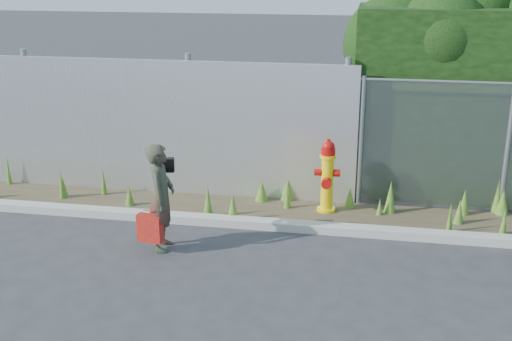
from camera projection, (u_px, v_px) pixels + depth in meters
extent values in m
plane|color=#343336|center=(260.00, 289.00, 7.55)|extent=(80.00, 80.00, 0.00)
cube|color=#B0AC9F|center=(281.00, 225.00, 9.22)|extent=(16.00, 0.22, 0.12)
cube|color=#493E29|center=(287.00, 213.00, 9.79)|extent=(16.00, 1.20, 0.01)
cone|color=#437122|center=(104.00, 182.00, 10.49)|extent=(0.10, 0.10, 0.46)
cone|color=#437122|center=(61.00, 185.00, 10.31)|extent=(0.09, 0.09, 0.49)
cone|color=#437122|center=(464.00, 203.00, 9.67)|extent=(0.17, 0.17, 0.40)
cone|color=#437122|center=(350.00, 198.00, 9.96)|extent=(0.16, 0.16, 0.33)
cone|color=#437122|center=(503.00, 203.00, 9.67)|extent=(0.20, 0.20, 0.41)
cone|color=#437122|center=(205.00, 186.00, 10.58)|extent=(0.09, 0.09, 0.29)
cone|color=#437122|center=(390.00, 198.00, 9.72)|extent=(0.18, 0.18, 0.51)
cone|color=#437122|center=(450.00, 218.00, 9.02)|extent=(0.09, 0.09, 0.46)
cone|color=#437122|center=(233.00, 208.00, 9.44)|extent=(0.18, 0.18, 0.42)
cone|color=#437122|center=(262.00, 192.00, 10.23)|extent=(0.22, 0.22, 0.34)
cone|color=#437122|center=(129.00, 196.00, 10.03)|extent=(0.15, 0.15, 0.35)
cone|color=#437122|center=(8.00, 171.00, 10.96)|extent=(0.08, 0.08, 0.52)
cone|color=#437122|center=(63.00, 188.00, 10.38)|extent=(0.14, 0.14, 0.36)
cone|color=#437122|center=(287.00, 198.00, 9.92)|extent=(0.11, 0.11, 0.35)
cone|color=#437122|center=(288.00, 191.00, 10.27)|extent=(0.23, 0.23, 0.34)
cone|color=#437122|center=(498.00, 196.00, 9.74)|extent=(0.16, 0.16, 0.54)
cone|color=#437122|center=(504.00, 222.00, 8.95)|extent=(0.10, 0.10, 0.42)
cone|color=#437122|center=(449.00, 224.00, 8.96)|extent=(0.09, 0.09, 0.37)
cone|color=#437122|center=(380.00, 207.00, 9.67)|extent=(0.09, 0.09, 0.28)
cone|color=#437122|center=(208.00, 202.00, 9.55)|extent=(0.16, 0.16, 0.51)
cone|color=#437122|center=(459.00, 212.00, 9.34)|extent=(0.15, 0.15, 0.38)
cube|color=silver|center=(97.00, 125.00, 10.56)|extent=(8.50, 0.08, 2.20)
cylinder|color=gray|center=(31.00, 117.00, 10.87)|extent=(0.10, 0.10, 2.30)
cylinder|color=gray|center=(190.00, 124.00, 10.40)|extent=(0.10, 0.10, 2.30)
cylinder|color=gray|center=(345.00, 131.00, 9.97)|extent=(0.10, 0.10, 2.30)
cylinder|color=gray|center=(361.00, 142.00, 9.86)|extent=(0.07, 0.07, 2.05)
cylinder|color=gray|center=(507.00, 149.00, 9.49)|extent=(0.07, 0.07, 2.05)
sphere|color=black|center=(393.00, 45.00, 10.48)|extent=(1.64, 1.64, 1.64)
sphere|color=black|center=(441.00, 36.00, 9.99)|extent=(1.47, 1.47, 1.47)
sphere|color=black|center=(476.00, 9.00, 10.16)|extent=(1.23, 1.23, 1.23)
cylinder|color=yellow|center=(326.00, 210.00, 9.86)|extent=(0.29, 0.29, 0.06)
cylinder|color=yellow|center=(327.00, 185.00, 9.73)|extent=(0.18, 0.18, 0.87)
cylinder|color=yellow|center=(328.00, 156.00, 9.59)|extent=(0.25, 0.25, 0.05)
cylinder|color=#B20F0A|center=(328.00, 152.00, 9.57)|extent=(0.22, 0.22, 0.10)
sphere|color=#B20F0A|center=(328.00, 147.00, 9.55)|extent=(0.20, 0.20, 0.20)
cylinder|color=#B20F0A|center=(329.00, 140.00, 9.51)|extent=(0.05, 0.05, 0.05)
cylinder|color=#B20F0A|center=(318.00, 172.00, 9.70)|extent=(0.10, 0.11, 0.11)
cylinder|color=#B20F0A|center=(337.00, 173.00, 9.65)|extent=(0.10, 0.11, 0.11)
cylinder|color=#B20F0A|center=(326.00, 183.00, 9.58)|extent=(0.15, 0.12, 0.15)
imported|color=#0E5E3C|center=(161.00, 197.00, 8.40)|extent=(0.40, 0.56, 1.45)
cube|color=#AB091F|center=(150.00, 228.00, 8.37)|extent=(0.34, 0.12, 0.37)
cylinder|color=#AB091F|center=(149.00, 211.00, 8.29)|extent=(0.16, 0.01, 0.01)
cube|color=black|center=(165.00, 165.00, 8.53)|extent=(0.25, 0.10, 0.19)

